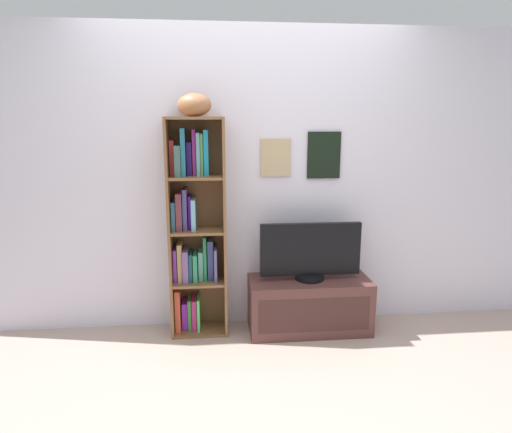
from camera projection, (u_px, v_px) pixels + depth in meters
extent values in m
cube|color=tan|center=(263.00, 404.00, 2.64)|extent=(5.20, 5.20, 0.04)
cube|color=silver|center=(247.00, 181.00, 3.49)|extent=(4.80, 0.06, 2.35)
cube|color=tan|center=(276.00, 158.00, 3.43)|extent=(0.23, 0.02, 0.29)
cube|color=#8DA6B2|center=(276.00, 158.00, 3.42)|extent=(0.18, 0.01, 0.24)
cube|color=black|center=(324.00, 155.00, 3.46)|extent=(0.26, 0.02, 0.36)
cube|color=gray|center=(324.00, 155.00, 3.46)|extent=(0.21, 0.01, 0.31)
cube|color=brown|center=(170.00, 230.00, 3.33)|extent=(0.02, 0.28, 1.67)
cube|color=brown|center=(225.00, 229.00, 3.37)|extent=(0.02, 0.28, 1.67)
cube|color=brown|center=(198.00, 225.00, 3.49)|extent=(0.43, 0.01, 1.67)
cube|color=brown|center=(200.00, 329.00, 3.53)|extent=(0.39, 0.27, 0.02)
cube|color=brown|center=(199.00, 281.00, 3.44)|extent=(0.39, 0.27, 0.02)
cube|color=brown|center=(198.00, 230.00, 3.36)|extent=(0.39, 0.27, 0.02)
cube|color=brown|center=(196.00, 177.00, 3.27)|extent=(0.39, 0.27, 0.02)
cube|color=brown|center=(194.00, 118.00, 3.18)|extent=(0.39, 0.27, 0.02)
cube|color=#C14930|center=(179.00, 308.00, 3.49)|extent=(0.04, 0.22, 0.34)
cube|color=purple|center=(185.00, 313.00, 3.54)|extent=(0.04, 0.17, 0.22)
cube|color=#377A37|center=(190.00, 312.00, 3.53)|extent=(0.03, 0.19, 0.25)
cube|color=#A82962|center=(195.00, 312.00, 3.53)|extent=(0.04, 0.19, 0.25)
cube|color=#4EC85F|center=(199.00, 312.00, 3.52)|extent=(0.02, 0.21, 0.26)
cube|color=purple|center=(176.00, 264.00, 3.43)|extent=(0.03, 0.20, 0.26)
cube|color=tan|center=(180.00, 261.00, 3.42)|extent=(0.03, 0.20, 0.30)
cube|color=#6D4E89|center=(186.00, 264.00, 3.42)|extent=(0.04, 0.22, 0.25)
cube|color=#215A68|center=(191.00, 265.00, 3.44)|extent=(0.03, 0.20, 0.22)
cube|color=#2C8556|center=(196.00, 266.00, 3.44)|extent=(0.03, 0.21, 0.22)
cube|color=#69ACA2|center=(201.00, 264.00, 3.46)|extent=(0.04, 0.16, 0.23)
cube|color=#217448|center=(205.00, 257.00, 3.45)|extent=(0.02, 0.17, 0.34)
cube|color=#364372|center=(210.00, 258.00, 3.46)|extent=(0.04, 0.16, 0.31)
cube|color=#595285|center=(216.00, 263.00, 3.45)|extent=(0.02, 0.22, 0.26)
cube|color=#305671|center=(174.00, 215.00, 3.34)|extent=(0.03, 0.21, 0.22)
cube|color=brown|center=(180.00, 211.00, 3.33)|extent=(0.04, 0.22, 0.28)
cube|color=#433F76|center=(185.00, 209.00, 3.35)|extent=(0.03, 0.19, 0.31)
cube|color=#471587|center=(190.00, 212.00, 3.37)|extent=(0.02, 0.17, 0.25)
cube|color=#6DA6C0|center=(194.00, 214.00, 3.35)|extent=(0.03, 0.22, 0.23)
cube|color=#BC3431|center=(173.00, 158.00, 3.28)|extent=(0.03, 0.15, 0.26)
cube|color=#395B53|center=(178.00, 161.00, 3.25)|extent=(0.04, 0.23, 0.23)
cube|color=#236479|center=(184.00, 152.00, 3.25)|extent=(0.03, 0.21, 0.35)
cube|color=#23134F|center=(189.00, 159.00, 3.29)|extent=(0.04, 0.15, 0.25)
cube|color=#7D206A|center=(194.00, 152.00, 3.28)|extent=(0.02, 0.16, 0.34)
cube|color=#5C8E93|center=(198.00, 154.00, 3.28)|extent=(0.03, 0.18, 0.31)
cube|color=#488144|center=(202.00, 155.00, 3.29)|extent=(0.02, 0.17, 0.31)
cube|color=teal|center=(206.00, 153.00, 3.29)|extent=(0.03, 0.16, 0.33)
ellipsoid|color=#945F3D|center=(194.00, 105.00, 3.16)|extent=(0.32, 0.29, 0.17)
cube|color=#56312D|center=(309.00, 304.00, 3.51)|extent=(0.95, 0.40, 0.42)
cube|color=#3E2320|center=(314.00, 315.00, 3.32)|extent=(0.85, 0.01, 0.27)
cylinder|color=black|center=(310.00, 277.00, 3.46)|extent=(0.22, 0.22, 0.04)
cube|color=black|center=(310.00, 249.00, 3.41)|extent=(0.79, 0.04, 0.41)
cube|color=#AAC7F5|center=(311.00, 250.00, 3.40)|extent=(0.75, 0.01, 0.37)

